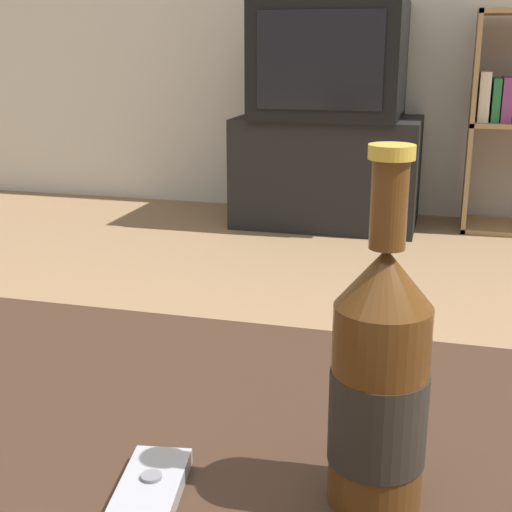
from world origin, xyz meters
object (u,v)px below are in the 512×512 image
at_px(tv_stand, 328,171).
at_px(beer_bottle, 379,384).
at_px(cell_phone, 152,486).
at_px(television, 331,59).

height_order(tv_stand, beer_bottle, beer_bottle).
bearing_deg(cell_phone, tv_stand, 87.43).
height_order(television, beer_bottle, television).
relative_size(beer_bottle, cell_phone, 2.84).
xyz_separation_m(tv_stand, cell_phone, (0.32, -2.77, 0.22)).
distance_m(tv_stand, beer_bottle, 2.79).
xyz_separation_m(tv_stand, television, (0.00, -0.00, 0.50)).
xyz_separation_m(television, cell_phone, (0.32, -2.76, -0.28)).
bearing_deg(beer_bottle, television, 100.27).
relative_size(tv_stand, beer_bottle, 2.94).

